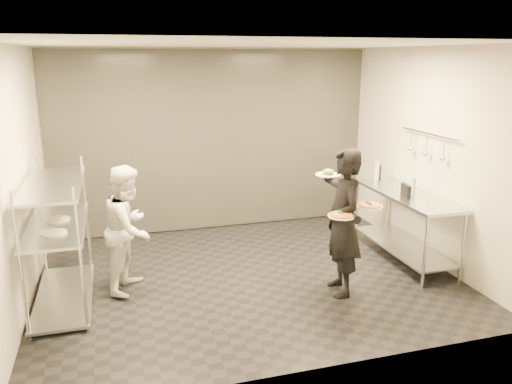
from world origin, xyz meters
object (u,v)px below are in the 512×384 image
object	(u,v)px
pizza_plate_near	(341,215)
pos_monitor	(406,191)
pass_rack	(58,236)
salad_plate	(328,173)
bottle_clear	(413,186)
prep_counter	(405,215)
chef	(129,228)
waiter	(343,223)
bottle_green	(377,171)
bottle_dark	(379,172)
pizza_plate_far	(370,206)

from	to	relation	value
pizza_plate_near	pos_monitor	bearing A→B (deg)	31.37
pass_rack	pizza_plate_near	xyz separation A→B (m)	(2.93, -0.93, 0.26)
salad_plate	bottle_clear	world-z (taller)	salad_plate
prep_counter	chef	world-z (taller)	chef
waiter	bottle_green	bearing A→B (deg)	146.71
waiter	chef	size ratio (longest dim) A/B	1.14
waiter	bottle_dark	xyz separation A→B (m)	(1.28, 1.48, 0.18)
pizza_plate_far	bottle_clear	bearing A→B (deg)	37.74
waiter	bottle_dark	world-z (taller)	waiter
chef	pos_monitor	size ratio (longest dim) A/B	6.38
bottle_dark	chef	bearing A→B (deg)	-169.14
prep_counter	salad_plate	distance (m)	1.54
pizza_plate_near	bottle_clear	world-z (taller)	bottle_clear
pass_rack	waiter	xyz separation A→B (m)	(3.08, -0.68, 0.08)
pass_rack	bottle_clear	world-z (taller)	pass_rack
pizza_plate_near	bottle_green	world-z (taller)	bottle_green
bottle_dark	waiter	bearing A→B (deg)	-130.92
pass_rack	pos_monitor	bearing A→B (deg)	-2.05
pizza_plate_far	bottle_dark	xyz separation A→B (m)	(1.08, 1.69, -0.07)
chef	bottle_green	distance (m)	3.65
pass_rack	pos_monitor	xyz separation A→B (m)	(4.21, -0.15, 0.24)
prep_counter	waiter	world-z (taller)	waiter
waiter	pizza_plate_far	bearing A→B (deg)	51.27
waiter	bottle_clear	size ratio (longest dim) A/B	8.02
waiter	pizza_plate_far	distance (m)	0.38
pizza_plate_near	pass_rack	bearing A→B (deg)	162.43
bottle_green	bottle_dark	size ratio (longest dim) A/B	1.25
pizza_plate_far	waiter	bearing A→B (deg)	134.49
pass_rack	prep_counter	bearing A→B (deg)	0.03
pizza_plate_near	waiter	bearing A→B (deg)	59.23
chef	bottle_clear	size ratio (longest dim) A/B	7.04
pass_rack	pizza_plate_far	xyz separation A→B (m)	(3.29, -0.89, 0.33)
salad_plate	pos_monitor	world-z (taller)	salad_plate
prep_counter	bottle_clear	distance (m)	0.41
chef	bottle_clear	world-z (taller)	chef
bottle_clear	bottle_dark	bearing A→B (deg)	92.44
bottle_green	prep_counter	bearing A→B (deg)	-89.90
chef	salad_plate	world-z (taller)	chef
pizza_plate_far	bottle_clear	xyz separation A→B (m)	(1.11, 0.86, -0.07)
pizza_plate_near	bottle_dark	size ratio (longest dim) A/B	1.37
prep_counter	bottle_clear	xyz separation A→B (m)	(0.07, -0.03, 0.40)
waiter	pizza_plate_near	world-z (taller)	waiter
pass_rack	bottle_dark	distance (m)	4.45
waiter	chef	distance (m)	2.46
prep_counter	salad_plate	xyz separation A→B (m)	(-1.31, -0.36, 0.73)
pass_rack	chef	distance (m)	0.77
pizza_plate_far	salad_plate	distance (m)	0.65
chef	pizza_plate_near	world-z (taller)	chef
prep_counter	bottle_clear	size ratio (longest dim) A/B	8.51
waiter	bottle_green	world-z (taller)	waiter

